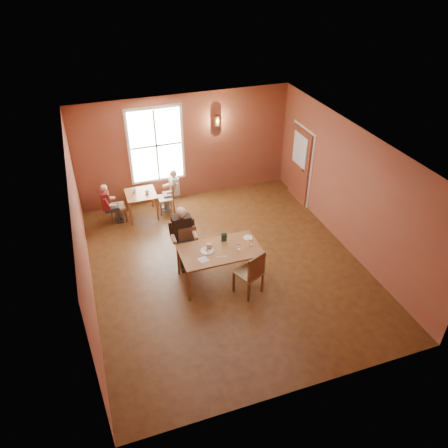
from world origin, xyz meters
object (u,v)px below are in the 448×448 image
object	(u,v)px
chair_diner_main	(190,249)
chair_diner_white	(165,197)
chair_empty	(248,272)
diner_maroon	(115,202)
second_table	(142,204)
diner_main	(190,242)
diner_white	(166,193)
chair_diner_maroon	(117,206)
main_table	(220,264)

from	to	relation	value
chair_diner_main	chair_diner_white	bearing A→B (deg)	-89.89
chair_empty	diner_maroon	size ratio (longest dim) A/B	0.97
chair_diner_white	diner_maroon	size ratio (longest dim) A/B	0.81
second_table	chair_empty	bearing A→B (deg)	-67.21
diner_maroon	diner_main	bearing A→B (deg)	27.56
chair_empty	diner_maroon	world-z (taller)	diner_maroon
second_table	diner_white	world-z (taller)	diner_white
diner_main	diner_white	size ratio (longest dim) A/B	1.22
diner_main	chair_diner_maroon	xyz separation A→B (m)	(-1.30, 2.56, -0.26)
chair_diner_white	diner_white	distance (m)	0.13
diner_white	diner_maroon	size ratio (longest dim) A/B	1.03
diner_maroon	chair_diner_maroon	bearing A→B (deg)	90.00
main_table	chair_empty	size ratio (longest dim) A/B	1.62
main_table	diner_main	bearing A→B (deg)	128.88
chair_empty	chair_diner_white	size ratio (longest dim) A/B	1.19
diner_main	chair_diner_maroon	bearing A→B (deg)	-62.97
chair_diner_main	diner_white	bearing A→B (deg)	-90.57
second_table	chair_diner_white	size ratio (longest dim) A/B	0.87
main_table	chair_empty	world-z (taller)	chair_empty
second_table	diner_main	bearing A→B (deg)	-75.64
second_table	chair_diner_maroon	distance (m)	0.66
chair_empty	main_table	bearing A→B (deg)	101.63
chair_diner_white	diner_maroon	bearing A→B (deg)	90.00
chair_diner_main	chair_diner_maroon	bearing A→B (deg)	-62.69
main_table	diner_maroon	world-z (taller)	diner_maroon
diner_main	chair_empty	world-z (taller)	diner_main
main_table	diner_main	distance (m)	0.85
chair_diner_white	chair_diner_main	bearing A→B (deg)	-179.89
diner_main	chair_empty	distance (m)	1.53
main_table	chair_diner_white	xyz separation A→B (m)	(-0.50, 3.18, 0.04)
diner_white	diner_maroon	xyz separation A→B (m)	(-1.36, 0.00, -0.02)
diner_main	diner_maroon	xyz separation A→B (m)	(-1.33, 2.56, -0.14)
main_table	diner_white	size ratio (longest dim) A/B	1.51
diner_maroon	chair_diner_white	bearing A→B (deg)	90.00
diner_main	chair_diner_maroon	size ratio (longest dim) A/B	1.58
chair_diner_maroon	main_table	bearing A→B (deg)	29.60
chair_diner_white	chair_diner_maroon	world-z (taller)	chair_diner_white
chair_diner_main	chair_diner_maroon	xyz separation A→B (m)	(-1.30, 2.53, -0.03)
second_table	chair_diner_white	xyz separation A→B (m)	(0.65, 0.00, 0.10)
chair_diner_main	diner_maroon	xyz separation A→B (m)	(-1.33, 2.53, 0.08)
second_table	chair_diner_white	distance (m)	0.66
chair_diner_maroon	diner_maroon	bearing A→B (deg)	-90.00
chair_empty	chair_diner_white	world-z (taller)	chair_empty
diner_main	second_table	world-z (taller)	diner_main
main_table	chair_diner_white	distance (m)	3.22
chair_empty	chair_diner_maroon	size ratio (longest dim) A/B	1.22
chair_diner_maroon	second_table	bearing A→B (deg)	90.00
chair_diner_white	diner_maroon	distance (m)	1.33
chair_diner_main	chair_diner_maroon	size ratio (longest dim) A/B	1.08
main_table	diner_white	world-z (taller)	diner_white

